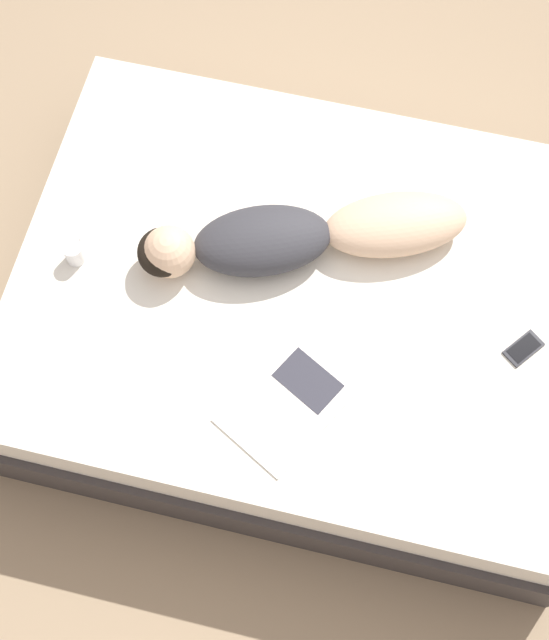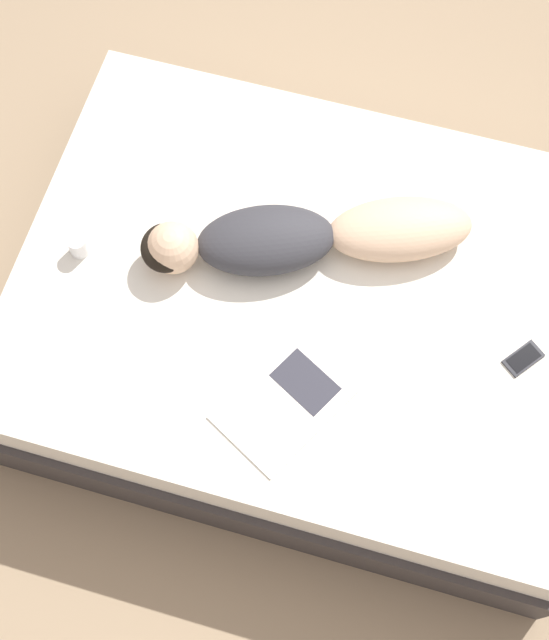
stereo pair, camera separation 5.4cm
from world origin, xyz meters
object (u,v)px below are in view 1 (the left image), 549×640
object	(u,v)px
open_magazine	(288,402)
coffee_mug	(74,252)
cell_phone	(523,348)
person	(297,236)

from	to	relation	value
open_magazine	coffee_mug	world-z (taller)	coffee_mug
open_magazine	coffee_mug	distance (m)	1.00
open_magazine	coffee_mug	size ratio (longest dim) A/B	5.14
coffee_mug	cell_phone	size ratio (longest dim) A/B	0.66
person	coffee_mug	size ratio (longest dim) A/B	11.66
cell_phone	coffee_mug	bearing A→B (deg)	39.05
cell_phone	person	bearing A→B (deg)	24.95
person	cell_phone	xyz separation A→B (m)	(-0.22, -0.91, -0.09)
person	cell_phone	size ratio (longest dim) A/B	7.71
person	open_magazine	bearing A→B (deg)	168.55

